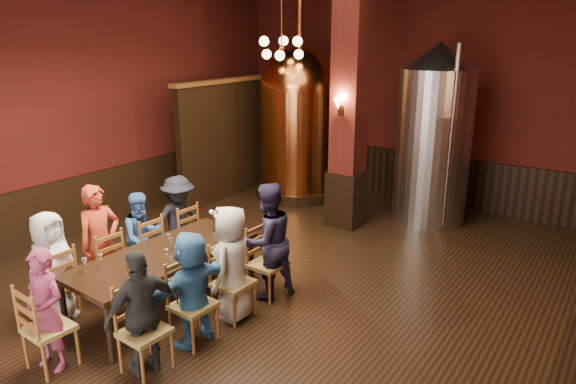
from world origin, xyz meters
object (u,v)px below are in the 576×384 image
Objects in this scene: dining_table at (165,257)px; steel_vessel at (434,135)px; copper_kettle at (299,121)px; person_1 at (100,243)px; person_2 at (143,237)px; rose_vase at (216,216)px; person_0 at (52,267)px.

steel_vessel is at bearing 74.66° from dining_table.
copper_kettle is 1.36× the size of steel_vessel.
person_1 reaches higher than dining_table.
person_1 reaches higher than person_2.
person_1 is 5.37m from copper_kettle.
rose_vase is at bearing -41.00° from person_2.
person_2 is 5.36m from steel_vessel.
person_0 is at bearing -85.94° from copper_kettle.
person_1 is 5.93m from steel_vessel.
person_2 reaches higher than rose_vase.
person_2 is at bearing -145.82° from rose_vase.
dining_table is at bearing -107.23° from steel_vessel.
dining_table is 1.89× the size of person_2.
steel_vessel reaches higher than dining_table.
copper_kettle is 13.51× the size of rose_vase.
person_2 is 0.29× the size of copper_kettle.
person_1 is (-0.86, -0.30, 0.09)m from dining_table.
steel_vessel is 9.93× the size of rose_vase.
copper_kettle is 2.87m from steel_vessel.
person_1 is 0.48× the size of steel_vessel.
person_1 is at bearing -158.78° from dining_table.
person_0 is 2.13m from rose_vase.
person_2 is 1.09m from rose_vase.
rose_vase is (1.33, -4.04, -0.63)m from copper_kettle.
copper_kettle is at bearing 20.58° from person_2.
copper_kettle reaches higher than person_0.
dining_table is at bearing -65.52° from person_1.
rose_vase is at bearing -30.19° from person_1.
dining_table is 7.51× the size of rose_vase.
copper_kettle reaches higher than person_1.
person_0 reaches higher than rose_vase.
copper_kettle reaches higher than steel_vessel.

